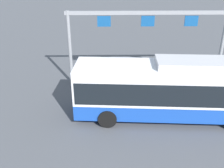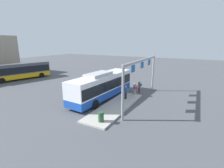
{
  "view_description": "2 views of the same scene",
  "coord_description": "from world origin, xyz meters",
  "px_view_note": "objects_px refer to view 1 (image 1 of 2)",
  "views": [
    {
      "loc": [
        3.66,
        12.46,
        7.88
      ],
      "look_at": [
        3.39,
        -0.56,
        1.83
      ],
      "focal_mm": 40.96,
      "sensor_mm": 36.0,
      "label": 1
    },
    {
      "loc": [
        -17.2,
        -10.39,
        7.07
      ],
      "look_at": [
        1.32,
        -0.66,
        1.67
      ],
      "focal_mm": 26.3,
      "sensor_mm": 36.0,
      "label": 2
    }
  ],
  "objects_px": {
    "person_waiting_near": "(151,79)",
    "person_boarding": "(94,79)",
    "bus_main": "(174,88)",
    "person_waiting_mid": "(121,77)"
  },
  "relations": [
    {
      "from": "person_waiting_near",
      "to": "person_waiting_mid",
      "type": "bearing_deg",
      "value": -84.68
    },
    {
      "from": "person_boarding",
      "to": "person_waiting_near",
      "type": "height_order",
      "value": "person_waiting_near"
    },
    {
      "from": "person_boarding",
      "to": "person_waiting_near",
      "type": "xyz_separation_m",
      "value": [
        -3.8,
        0.49,
        0.16
      ]
    },
    {
      "from": "person_waiting_near",
      "to": "person_boarding",
      "type": "bearing_deg",
      "value": -78.43
    },
    {
      "from": "bus_main",
      "to": "person_waiting_mid",
      "type": "relative_size",
      "value": 6.56
    },
    {
      "from": "bus_main",
      "to": "person_waiting_mid",
      "type": "bearing_deg",
      "value": -47.05
    },
    {
      "from": "person_boarding",
      "to": "person_waiting_mid",
      "type": "distance_m",
      "value": 1.88
    },
    {
      "from": "person_boarding",
      "to": "bus_main",
      "type": "bearing_deg",
      "value": 70.98
    },
    {
      "from": "person_waiting_near",
      "to": "person_waiting_mid",
      "type": "height_order",
      "value": "same"
    },
    {
      "from": "bus_main",
      "to": "person_boarding",
      "type": "xyz_separation_m",
      "value": [
        4.58,
        -3.38,
        -0.92
      ]
    }
  ]
}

